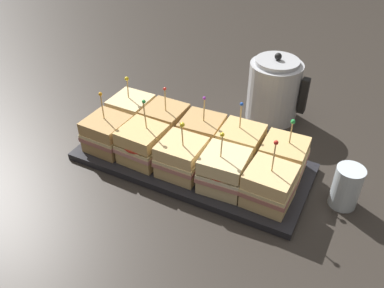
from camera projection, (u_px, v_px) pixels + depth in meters
name	position (u px, v px, depth m)	size (l,w,h in m)	color
ground_plane	(192.00, 164.00, 1.04)	(6.00, 6.00, 0.00)	#2D2823
serving_platter	(192.00, 162.00, 1.04)	(0.59, 0.26, 0.02)	#232328
sandwich_front_far_left	(108.00, 134.00, 1.04)	(0.11, 0.11, 0.16)	tan
sandwich_front_left	(143.00, 144.00, 1.01)	(0.11, 0.11, 0.17)	tan
sandwich_front_center	(181.00, 157.00, 0.97)	(0.11, 0.11, 0.15)	#DBB77A
sandwich_front_right	(224.00, 171.00, 0.92)	(0.11, 0.11, 0.15)	beige
sandwich_front_far_right	(269.00, 186.00, 0.89)	(0.11, 0.11, 0.17)	#DBB77A
sandwich_back_far_left	(132.00, 113.00, 1.12)	(0.11, 0.11, 0.15)	beige
sandwich_back_left	(165.00, 123.00, 1.08)	(0.11, 0.11, 0.16)	tan
sandwich_back_center	(202.00, 134.00, 1.04)	(0.11, 0.11, 0.15)	tan
sandwich_back_right	(241.00, 145.00, 1.00)	(0.11, 0.11, 0.16)	tan
sandwich_back_far_right	(284.00, 158.00, 0.96)	(0.11, 0.11, 0.15)	tan
kettle_steel	(274.00, 90.00, 1.17)	(0.17, 0.15, 0.20)	#B7BABF
drinking_glass	(346.00, 187.00, 0.90)	(0.06, 0.06, 0.10)	silver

